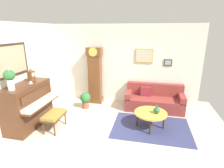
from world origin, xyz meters
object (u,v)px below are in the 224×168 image
at_px(piano_bench, 54,115).
at_px(coffee_table, 151,113).
at_px(green_jug, 157,110).
at_px(piano, 29,105).
at_px(teacup, 31,83).
at_px(flower_vase, 10,77).
at_px(mantel_clock, 31,75).
at_px(couch, 154,100).
at_px(potted_plant, 85,99).
at_px(grandfather_clock, 95,77).

bearing_deg(piano_bench, coffee_table, 14.24).
bearing_deg(green_jug, piano_bench, -167.02).
xyz_separation_m(piano, teacup, (0.10, 0.08, 0.63)).
bearing_deg(teacup, flower_vase, -99.50).
relative_size(coffee_table, mantel_clock, 2.32).
distance_m(piano, green_jug, 3.49).
height_order(couch, flower_vase, flower_vase).
distance_m(coffee_table, potted_plant, 2.35).
xyz_separation_m(mantel_clock, teacup, (0.10, -0.19, -0.15)).
bearing_deg(green_jug, grandfather_clock, 146.22).
bearing_deg(potted_plant, piano_bench, -102.84).
bearing_deg(potted_plant, mantel_clock, -133.81).
xyz_separation_m(piano_bench, green_jug, (2.68, 0.62, 0.13)).
bearing_deg(piano, flower_vase, -89.78).
bearing_deg(flower_vase, teacup, 80.50).
bearing_deg(piano, potted_plant, 52.13).
xyz_separation_m(couch, coffee_table, (-0.11, -1.26, 0.11)).
bearing_deg(flower_vase, piano_bench, 30.05).
relative_size(coffee_table, potted_plant, 1.57).
xyz_separation_m(couch, green_jug, (0.04, -1.29, 0.23)).
xyz_separation_m(flower_vase, potted_plant, (1.10, 1.92, -1.21)).
bearing_deg(grandfather_clock, couch, -4.26).
xyz_separation_m(piano_bench, flower_vase, (-0.77, -0.44, 1.13)).
height_order(piano_bench, potted_plant, potted_plant).
bearing_deg(mantel_clock, grandfather_clock, 53.61).
height_order(flower_vase, green_jug, flower_vase).
relative_size(teacup, potted_plant, 0.21).
bearing_deg(green_jug, couch, 91.82).
distance_m(couch, green_jug, 1.31).
bearing_deg(piano, teacup, 38.61).
relative_size(grandfather_clock, potted_plant, 3.62).
relative_size(mantel_clock, green_jug, 1.58).
bearing_deg(mantel_clock, flower_vase, -90.04).
height_order(mantel_clock, teacup, mantel_clock).
bearing_deg(couch, teacup, -151.75).
bearing_deg(teacup, piano_bench, -10.66).
bearing_deg(couch, green_jug, -88.18).
bearing_deg(grandfather_clock, mantel_clock, -126.39).
relative_size(couch, green_jug, 7.92).
xyz_separation_m(piano, mantel_clock, (0.00, 0.27, 0.77)).
bearing_deg(mantel_clock, piano_bench, -22.67).
bearing_deg(mantel_clock, coffee_table, 5.55).
height_order(piano, grandfather_clock, grandfather_clock).
distance_m(couch, potted_plant, 2.34).
distance_m(grandfather_clock, mantel_clock, 2.20).
distance_m(mantel_clock, flower_vase, 0.78).
distance_m(piano, teacup, 0.64).
bearing_deg(flower_vase, coffee_table, 18.23).
bearing_deg(piano_bench, couch, 35.86).
height_order(piano_bench, coffee_table, piano_bench).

